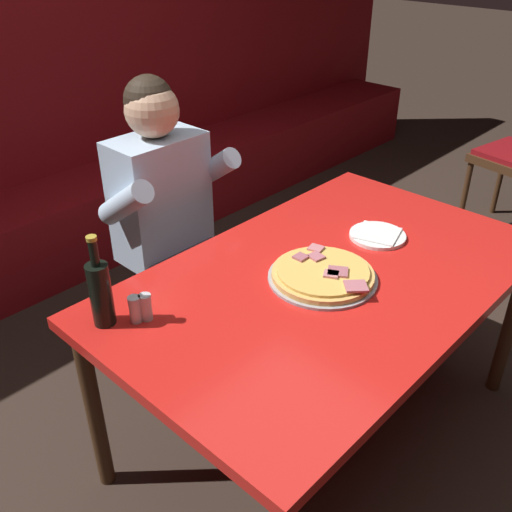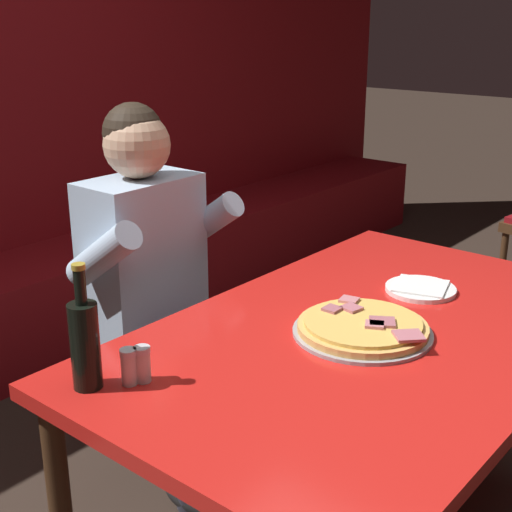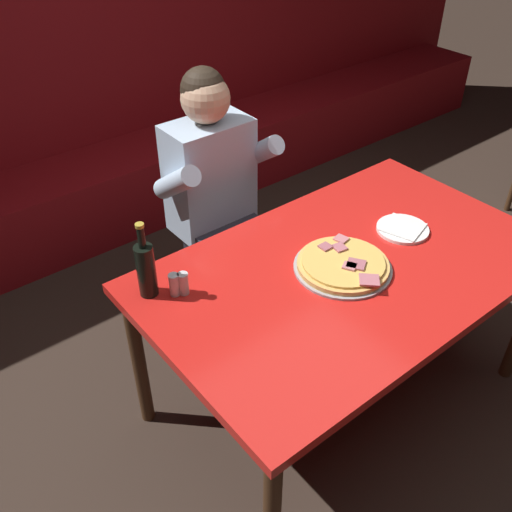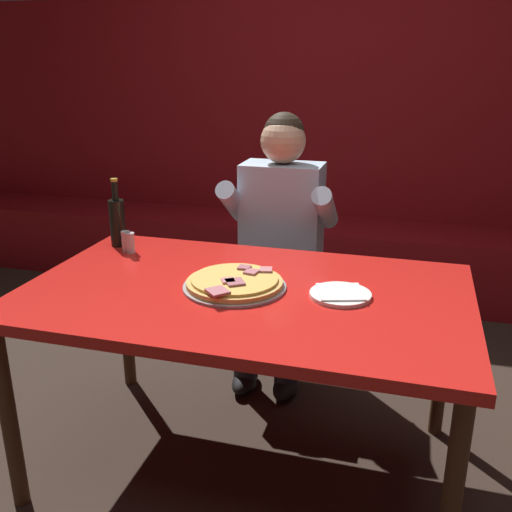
# 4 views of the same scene
# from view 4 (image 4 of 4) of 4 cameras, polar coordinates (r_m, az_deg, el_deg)

# --- Properties ---
(ground_plane) EXTENTS (24.00, 24.00, 0.00)m
(ground_plane) POSITION_cam_4_polar(r_m,az_deg,el_deg) (2.38, -0.99, -20.00)
(ground_plane) COLOR #33261E
(booth_wall_panel) EXTENTS (6.80, 0.16, 1.90)m
(booth_wall_panel) POSITION_cam_4_polar(r_m,az_deg,el_deg) (4.02, 8.07, 11.05)
(booth_wall_panel) COLOR maroon
(booth_wall_panel) RESTS_ON ground_plane
(booth_bench) EXTENTS (6.46, 0.48, 0.46)m
(booth_bench) POSITION_cam_4_polar(r_m,az_deg,el_deg) (3.88, 6.91, -0.15)
(booth_bench) COLOR maroon
(booth_bench) RESTS_ON ground_plane
(main_dining_table) EXTENTS (1.55, 0.95, 0.74)m
(main_dining_table) POSITION_cam_4_polar(r_m,az_deg,el_deg) (2.03, -1.10, -5.10)
(main_dining_table) COLOR #422816
(main_dining_table) RESTS_ON ground_plane
(pizza) EXTENTS (0.36, 0.36, 0.05)m
(pizza) POSITION_cam_4_polar(r_m,az_deg,el_deg) (2.00, -2.18, -2.76)
(pizza) COLOR #9E9EA3
(pizza) RESTS_ON main_dining_table
(plate_white_paper) EXTENTS (0.21, 0.21, 0.02)m
(plate_white_paper) POSITION_cam_4_polar(r_m,az_deg,el_deg) (1.96, 8.44, -3.79)
(plate_white_paper) COLOR white
(plate_white_paper) RESTS_ON main_dining_table
(beer_bottle) EXTENTS (0.07, 0.07, 0.29)m
(beer_bottle) POSITION_cam_4_polar(r_m,az_deg,el_deg) (2.50, -13.70, 3.45)
(beer_bottle) COLOR black
(beer_bottle) RESTS_ON main_dining_table
(shaker_red_pepper_flakes) EXTENTS (0.04, 0.04, 0.09)m
(shaker_red_pepper_flakes) POSITION_cam_4_polar(r_m,az_deg,el_deg) (2.44, -12.87, 1.36)
(shaker_red_pepper_flakes) COLOR silver
(shaker_red_pepper_flakes) RESTS_ON main_dining_table
(shaker_parmesan) EXTENTS (0.04, 0.04, 0.09)m
(shaker_parmesan) POSITION_cam_4_polar(r_m,az_deg,el_deg) (2.41, -12.45, 1.20)
(shaker_parmesan) COLOR silver
(shaker_parmesan) RESTS_ON main_dining_table
(diner_seated_blue_shirt) EXTENTS (0.53, 0.53, 1.27)m
(diner_seated_blue_shirt) POSITION_cam_4_polar(r_m,az_deg,el_deg) (2.70, 2.18, 1.91)
(diner_seated_blue_shirt) COLOR black
(diner_seated_blue_shirt) RESTS_ON ground_plane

